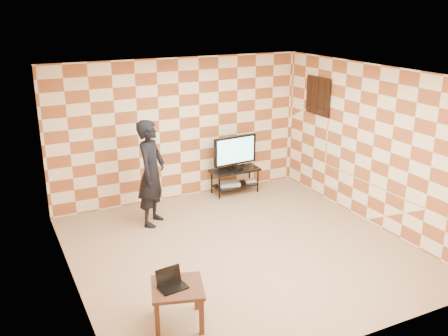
{
  "coord_description": "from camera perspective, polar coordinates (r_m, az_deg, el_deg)",
  "views": [
    {
      "loc": [
        -3.31,
        -6.13,
        3.65
      ],
      "look_at": [
        0.0,
        0.6,
        1.15
      ],
      "focal_mm": 40.0,
      "sensor_mm": 36.0,
      "label": 1
    }
  ],
  "objects": [
    {
      "name": "laptop",
      "position": [
        5.98,
        -6.07,
        -12.89
      ],
      "size": [
        0.35,
        0.29,
        0.21
      ],
      "color": "black",
      "rests_on": "side_table"
    },
    {
      "name": "person",
      "position": [
        8.48,
        -8.31,
        -0.58
      ],
      "size": [
        0.76,
        0.79,
        1.83
      ],
      "primitive_type": "imported",
      "rotation": [
        0.0,
        0.0,
        0.88
      ],
      "color": "black",
      "rests_on": "floor"
    },
    {
      "name": "wall_front",
      "position": [
        5.42,
        14.74,
        -7.31
      ],
      "size": [
        5.0,
        0.02,
        2.7
      ],
      "primitive_type": "cube",
      "color": "#F9E9C1",
      "rests_on": "ground"
    },
    {
      "name": "wall_left",
      "position": [
        6.59,
        -17.48,
        -2.87
      ],
      "size": [
        0.02,
        5.0,
        2.7
      ],
      "primitive_type": "cube",
      "color": "#F9E9C1",
      "rests_on": "ground"
    },
    {
      "name": "tv",
      "position": [
        9.78,
        1.29,
        1.94
      ],
      "size": [
        0.93,
        0.2,
        0.67
      ],
      "color": "black",
      "rests_on": "tv_stand"
    },
    {
      "name": "wall_back",
      "position": [
        9.52,
        -5.07,
        4.39
      ],
      "size": [
        5.0,
        0.02,
        2.7
      ],
      "primitive_type": "cube",
      "color": "#F9E9C1",
      "rests_on": "ground"
    },
    {
      "name": "floor",
      "position": [
        7.86,
        1.96,
        -9.23
      ],
      "size": [
        5.0,
        5.0,
        0.0
      ],
      "primitive_type": "plane",
      "color": "tan",
      "rests_on": "ground"
    },
    {
      "name": "tv_stand",
      "position": [
        9.94,
        1.26,
        -0.87
      ],
      "size": [
        0.97,
        0.44,
        0.5
      ],
      "color": "black",
      "rests_on": "floor"
    },
    {
      "name": "game_console",
      "position": [
        10.16,
        3.01,
        -1.45
      ],
      "size": [
        0.23,
        0.18,
        0.05
      ],
      "primitive_type": "cube",
      "rotation": [
        0.0,
        0.0,
        -0.13
      ],
      "color": "silver",
      "rests_on": "tv_stand"
    },
    {
      "name": "wall_art",
      "position": [
        9.76,
        10.72,
        8.09
      ],
      "size": [
        0.04,
        0.72,
        0.72
      ],
      "color": "black",
      "rests_on": "wall_right"
    },
    {
      "name": "ceiling",
      "position": [
        7.03,
        2.2,
        10.66
      ],
      "size": [
        5.0,
        5.0,
        0.02
      ],
      "primitive_type": "cube",
      "color": "white",
      "rests_on": "wall_back"
    },
    {
      "name": "dvd_player",
      "position": [
        9.96,
        0.57,
        -1.79
      ],
      "size": [
        0.45,
        0.35,
        0.07
      ],
      "primitive_type": "cube",
      "rotation": [
        0.0,
        0.0,
        -0.18
      ],
      "color": "#BCBBBE",
      "rests_on": "tv_stand"
    },
    {
      "name": "side_table",
      "position": [
        6.05,
        -5.34,
        -14.02
      ],
      "size": [
        0.75,
        0.75,
        0.5
      ],
      "color": "#3E2719",
      "rests_on": "floor"
    },
    {
      "name": "wall_right",
      "position": [
        8.75,
        16.67,
        2.41
      ],
      "size": [
        0.02,
        5.0,
        2.7
      ],
      "primitive_type": "cube",
      "color": "#F9E9C1",
      "rests_on": "ground"
    }
  ]
}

